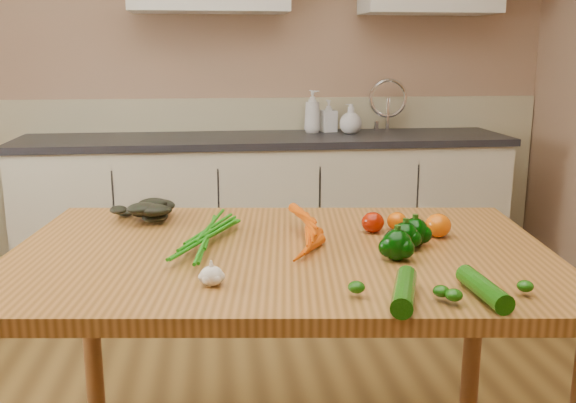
% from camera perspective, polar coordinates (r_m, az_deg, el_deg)
% --- Properties ---
extents(room, '(4.04, 5.04, 2.64)m').
position_cam_1_polar(room, '(1.72, -3.28, 8.71)').
color(room, brown).
rests_on(room, ground).
extents(counter_run, '(2.84, 0.64, 1.14)m').
position_cam_1_polar(counter_run, '(3.85, -1.85, -0.70)').
color(counter_run, '#B9B39A').
rests_on(counter_run, ground).
extents(table, '(1.65, 1.17, 0.83)m').
position_cam_1_polar(table, '(1.88, -0.62, -6.89)').
color(table, '#A4692F').
rests_on(table, ground).
extents(soap_bottle_a, '(0.14, 0.14, 0.26)m').
position_cam_1_polar(soap_bottle_a, '(3.92, 2.18, 8.00)').
color(soap_bottle_a, silver).
rests_on(soap_bottle_a, counter_run).
extents(soap_bottle_b, '(0.10, 0.10, 0.19)m').
position_cam_1_polar(soap_bottle_b, '(3.97, 3.63, 7.60)').
color(soap_bottle_b, silver).
rests_on(soap_bottle_b, counter_run).
extents(soap_bottle_c, '(0.14, 0.14, 0.17)m').
position_cam_1_polar(soap_bottle_c, '(3.90, 5.60, 7.33)').
color(soap_bottle_c, silver).
rests_on(soap_bottle_c, counter_run).
extents(carrot_bunch, '(0.31, 0.25, 0.08)m').
position_cam_1_polar(carrot_bunch, '(1.89, -1.10, -2.58)').
color(carrot_bunch, '#D64E05').
rests_on(carrot_bunch, table).
extents(leafy_greens, '(0.22, 0.20, 0.11)m').
position_cam_1_polar(leafy_greens, '(2.20, -12.80, -0.23)').
color(leafy_greens, black).
rests_on(leafy_greens, table).
extents(garlic_bulb, '(0.06, 0.06, 0.05)m').
position_cam_1_polar(garlic_bulb, '(1.57, -6.81, -6.58)').
color(garlic_bulb, white).
rests_on(garlic_bulb, table).
extents(pepper_a, '(0.08, 0.08, 0.08)m').
position_cam_1_polar(pepper_a, '(1.86, 10.38, -3.04)').
color(pepper_a, black).
rests_on(pepper_a, table).
extents(pepper_b, '(0.08, 0.08, 0.08)m').
position_cam_1_polar(pepper_b, '(1.90, 11.20, -2.69)').
color(pepper_b, black).
rests_on(pepper_b, table).
extents(pepper_c, '(0.08, 0.08, 0.08)m').
position_cam_1_polar(pepper_c, '(1.76, 9.65, -3.83)').
color(pepper_c, black).
rests_on(pepper_c, table).
extents(tomato_a, '(0.07, 0.07, 0.07)m').
position_cam_1_polar(tomato_a, '(2.02, 7.54, -1.85)').
color(tomato_a, '#931502').
rests_on(tomato_a, table).
extents(tomato_b, '(0.06, 0.06, 0.06)m').
position_cam_1_polar(tomato_b, '(2.06, 9.65, -1.73)').
color(tomato_b, '#D85505').
rests_on(tomato_b, table).
extents(tomato_c, '(0.08, 0.08, 0.07)m').
position_cam_1_polar(tomato_c, '(2.01, 13.19, -2.09)').
color(tomato_c, '#D85505').
rests_on(tomato_c, table).
extents(zucchini_a, '(0.06, 0.21, 0.05)m').
position_cam_1_polar(zucchini_a, '(1.55, 17.00, -7.41)').
color(zucchini_a, '#0F4507').
rests_on(zucchini_a, table).
extents(zucchini_b, '(0.12, 0.22, 0.05)m').
position_cam_1_polar(zucchini_b, '(1.49, 10.30, -7.83)').
color(zucchini_b, '#0F4507').
rests_on(zucchini_b, table).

